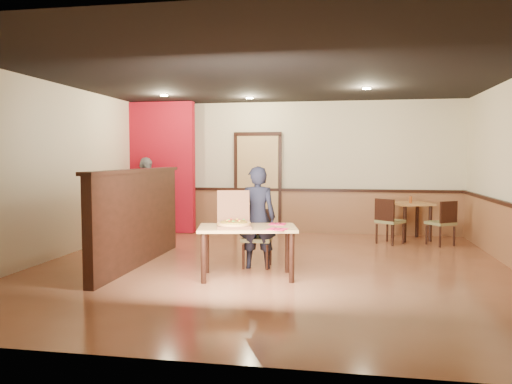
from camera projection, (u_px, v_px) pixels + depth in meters
floor at (272, 267)px, 7.36m from camera, size 7.00×7.00×0.00m
ceiling at (272, 75)px, 7.17m from camera, size 7.00×7.00×0.00m
wall_back at (295, 167)px, 10.71m from camera, size 7.00×0.00×7.00m
wall_left at (52, 171)px, 7.87m from camera, size 0.00×7.00×7.00m
wainscot_back at (294, 212)px, 10.74m from camera, size 7.00×0.04×0.90m
chair_rail_back at (294, 190)px, 10.69m from camera, size 7.00×0.06×0.06m
back_door at (258, 183)px, 10.83m from camera, size 0.90×0.06×2.10m
booth_partition at (138, 216)px, 7.46m from camera, size 0.20×3.10×1.44m
red_accent_panel at (158, 167)px, 10.71m from camera, size 1.60×0.20×2.78m
spot_a at (164, 95)px, 9.33m from camera, size 0.14×0.14×0.02m
spot_b at (250, 98)px, 9.76m from camera, size 0.14×0.14×0.02m
spot_c at (367, 88)px, 8.40m from camera, size 0.14×0.14×0.02m
main_table at (247, 234)px, 6.68m from camera, size 1.42×0.99×0.69m
diner_chair at (258, 235)px, 7.40m from camera, size 0.42×0.42×0.84m
side_chair_left at (388, 219)px, 9.28m from camera, size 0.59×0.59×0.85m
side_chair_right at (443, 221)px, 9.11m from camera, size 0.57×0.57×0.83m
side_table at (411, 211)px, 9.78m from camera, size 0.87×0.87×0.73m
diner at (257, 217)px, 7.24m from camera, size 0.59×0.43×1.49m
passerby at (146, 196)px, 10.32m from camera, size 0.41×0.96×1.62m
pizza_box at (234, 222)px, 6.66m from camera, size 0.56×0.61×0.47m
pizza at (234, 224)px, 6.61m from camera, size 0.53×0.53×0.03m
napkin_near at (277, 229)px, 6.40m from camera, size 0.28×0.28×0.01m
napkin_far at (277, 224)px, 6.90m from camera, size 0.22×0.22×0.01m
condiment at (411, 200)px, 9.70m from camera, size 0.05×0.05×0.13m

